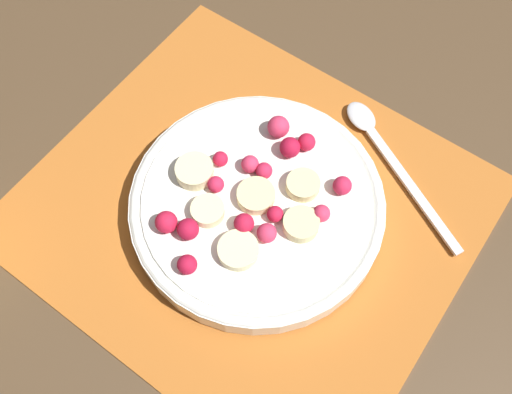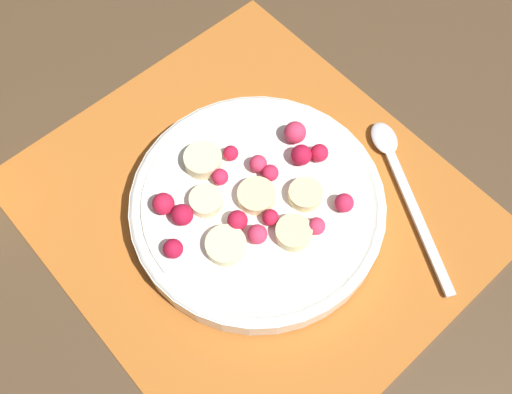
{
  "view_description": "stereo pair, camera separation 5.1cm",
  "coord_description": "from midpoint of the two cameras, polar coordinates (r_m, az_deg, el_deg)",
  "views": [
    {
      "loc": [
        0.14,
        -0.19,
        0.5
      ],
      "look_at": [
        0.01,
        -0.0,
        0.04
      ],
      "focal_mm": 40.0,
      "sensor_mm": 36.0,
      "label": 1
    },
    {
      "loc": [
        0.18,
        -0.15,
        0.5
      ],
      "look_at": [
        0.01,
        -0.0,
        0.04
      ],
      "focal_mm": 40.0,
      "sensor_mm": 36.0,
      "label": 2
    }
  ],
  "objects": [
    {
      "name": "fruit_bowl",
      "position": [
        0.53,
        2.73,
        -1.09
      ],
      "size": [
        0.24,
        0.24,
        0.05
      ],
      "color": "silver",
      "rests_on": "placemat"
    },
    {
      "name": "ground_plane",
      "position": [
        0.55,
        2.12,
        -1.34
      ],
      "size": [
        3.0,
        3.0,
        0.0
      ],
      "primitive_type": "plane",
      "color": "#4C3823"
    },
    {
      "name": "placemat",
      "position": [
        0.55,
        2.13,
        -1.21
      ],
      "size": [
        0.4,
        0.36,
        0.01
      ],
      "color": "#B26023",
      "rests_on": "ground_plane"
    },
    {
      "name": "spoon",
      "position": [
        0.58,
        16.46,
        2.28
      ],
      "size": [
        0.18,
        0.1,
        0.01
      ],
      "rotation": [
        0.0,
        0.0,
        2.67
      ],
      "color": "silver",
      "rests_on": "placemat"
    }
  ]
}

